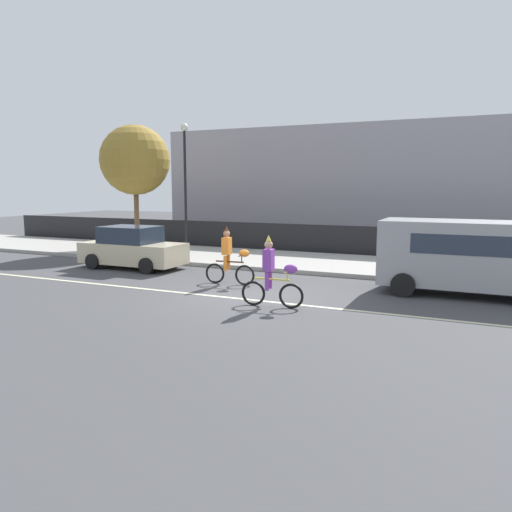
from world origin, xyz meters
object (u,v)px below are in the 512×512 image
object	(u,v)px
parade_cyclist_purple	(273,276)
pedestrian_onlooker	(487,254)
parked_car_beige	(132,248)
parade_cyclist_orange	(230,259)
street_lamp_post	(185,169)
parked_van_grey	(473,252)

from	to	relation	value
parade_cyclist_purple	pedestrian_onlooker	xyz separation A→B (m)	(5.13, 5.78, 0.17)
parade_cyclist_purple	parked_car_beige	bearing A→B (deg)	154.04
pedestrian_onlooker	parade_cyclist_orange	bearing A→B (deg)	-155.22
parade_cyclist_orange	pedestrian_onlooker	bearing A→B (deg)	24.78
street_lamp_post	pedestrian_onlooker	world-z (taller)	street_lamp_post
street_lamp_post	pedestrian_onlooker	distance (m)	13.21
parade_cyclist_purple	parked_car_beige	world-z (taller)	parade_cyclist_purple
street_lamp_post	pedestrian_onlooker	size ratio (longest dim) A/B	3.62
parade_cyclist_purple	parked_van_grey	distance (m)	6.04
parked_van_grey	street_lamp_post	world-z (taller)	street_lamp_post
parade_cyclist_orange	pedestrian_onlooker	distance (m)	8.35
parade_cyclist_orange	parked_van_grey	world-z (taller)	parked_van_grey
parade_cyclist_orange	parked_car_beige	xyz separation A→B (m)	(-4.99, 1.35, -0.06)
parked_van_grey	parked_car_beige	bearing A→B (deg)	-179.56
parked_car_beige	parked_van_grey	bearing A→B (deg)	0.44
parade_cyclist_orange	street_lamp_post	bearing A→B (deg)	133.24
parked_van_grey	parked_car_beige	distance (m)	12.19
parade_cyclist_purple	street_lamp_post	xyz separation A→B (m)	(-7.58, 7.74, 3.15)
parade_cyclist_orange	parked_van_grey	distance (m)	7.34
parade_cyclist_orange	parked_car_beige	bearing A→B (deg)	164.91
parade_cyclist_purple	street_lamp_post	world-z (taller)	street_lamp_post
parade_cyclist_orange	street_lamp_post	distance (m)	8.13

